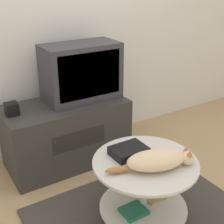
# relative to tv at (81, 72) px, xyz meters

# --- Properties ---
(ground_plane) EXTENTS (12.00, 12.00, 0.00)m
(ground_plane) POSITION_rel_tv_xyz_m (-0.07, -1.02, -0.82)
(ground_plane) COLOR tan
(wall_back) EXTENTS (8.00, 0.05, 2.60)m
(wall_back) POSITION_rel_tv_xyz_m (-0.07, 0.32, 0.48)
(wall_back) COLOR silver
(wall_back) RESTS_ON ground_plane
(rug) EXTENTS (1.47, 1.12, 0.02)m
(rug) POSITION_rel_tv_xyz_m (-0.07, -1.02, -0.81)
(rug) COLOR #3D3833
(rug) RESTS_ON ground_plane
(tv_stand) EXTENTS (1.07, 0.53, 0.58)m
(tv_stand) POSITION_rel_tv_xyz_m (-0.19, -0.03, -0.54)
(tv_stand) COLOR #33302D
(tv_stand) RESTS_ON ground_plane
(tv) EXTENTS (0.66, 0.34, 0.49)m
(tv) POSITION_rel_tv_xyz_m (0.00, 0.00, 0.00)
(tv) COLOR #333338
(tv) RESTS_ON tv_stand
(speaker) EXTENTS (0.10, 0.10, 0.10)m
(speaker) POSITION_rel_tv_xyz_m (-0.63, -0.02, -0.20)
(speaker) COLOR black
(speaker) RESTS_ON tv_stand
(coffee_table) EXTENTS (0.68, 0.68, 0.49)m
(coffee_table) POSITION_rel_tv_xyz_m (-0.08, -1.03, -0.50)
(coffee_table) COLOR #B2B2B7
(coffee_table) RESTS_ON rug
(dvd_box) EXTENTS (0.23, 0.17, 0.06)m
(dvd_box) POSITION_rel_tv_xyz_m (-0.12, -0.91, -0.29)
(dvd_box) COLOR black
(dvd_box) RESTS_ON coffee_table
(cat) EXTENTS (0.55, 0.29, 0.12)m
(cat) POSITION_rel_tv_xyz_m (-0.06, -1.13, -0.26)
(cat) COLOR beige
(cat) RESTS_ON coffee_table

